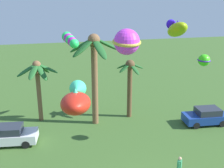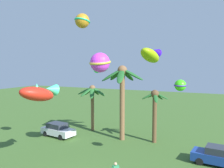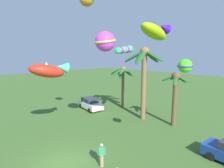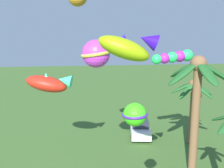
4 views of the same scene
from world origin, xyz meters
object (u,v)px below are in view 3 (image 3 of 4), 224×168
at_px(kite_fish_0, 49,70).
at_px(kite_ball_3, 105,42).
at_px(kite_ball_2, 185,66).
at_px(parked_car_1, 90,104).
at_px(palm_tree_0, 175,89).
at_px(spectator_1, 102,155).
at_px(kite_fish_4, 155,31).
at_px(palm_tree_1, 144,67).
at_px(kite_tube_5, 125,50).
at_px(palm_tree_2, 123,76).

xyz_separation_m(kite_fish_0, kite_ball_3, (3.53, 3.06, 2.29)).
bearing_deg(kite_ball_2, kite_fish_0, -157.13).
distance_m(parked_car_1, kite_fish_0, 10.05).
height_order(palm_tree_0, kite_ball_3, kite_ball_3).
relative_size(kite_fish_0, kite_ball_3, 1.96).
height_order(spectator_1, kite_fish_4, kite_fish_4).
height_order(kite_fish_0, kite_ball_2, kite_ball_2).
xyz_separation_m(palm_tree_1, kite_fish_4, (4.63, -5.33, 2.92)).
relative_size(palm_tree_0, palm_tree_1, 0.69).
relative_size(parked_car_1, kite_fish_0, 1.16).
height_order(kite_fish_0, kite_tube_5, kite_tube_5).
relative_size(palm_tree_1, palm_tree_2, 1.43).
bearing_deg(kite_ball_2, palm_tree_1, 141.72).
bearing_deg(palm_tree_1, kite_ball_2, -38.28).
xyz_separation_m(palm_tree_0, kite_tube_5, (-5.43, -1.45, 3.87)).
bearing_deg(spectator_1, kite_tube_5, 123.14).
xyz_separation_m(palm_tree_2, kite_ball_3, (5.54, -8.28, 3.93)).
distance_m(palm_tree_2, kite_tube_5, 5.14).
xyz_separation_m(spectator_1, kite_tube_5, (-5.43, 8.32, 6.89)).
xyz_separation_m(spectator_1, kite_fish_0, (-6.14, -0.30, 5.12)).
relative_size(palm_tree_1, kite_ball_3, 4.44).
bearing_deg(parked_car_1, spectator_1, -34.55).
height_order(palm_tree_1, kite_fish_0, palm_tree_1).
bearing_deg(kite_ball_3, kite_fish_0, -139.04).
relative_size(palm_tree_0, kite_fish_4, 1.95).
distance_m(kite_ball_2, kite_fish_4, 3.20).
bearing_deg(parked_car_1, kite_fish_4, -15.92).
bearing_deg(parked_car_1, kite_ball_3, -29.47).
relative_size(palm_tree_2, kite_fish_0, 1.59).
height_order(palm_tree_0, kite_ball_2, kite_ball_2).
height_order(spectator_1, kite_tube_5, kite_tube_5).
bearing_deg(kite_tube_5, kite_fish_4, -33.92).
bearing_deg(palm_tree_1, parked_car_1, -163.93).
relative_size(palm_tree_2, kite_ball_2, 5.17).
bearing_deg(palm_tree_0, spectator_1, -89.99).
bearing_deg(palm_tree_0, palm_tree_2, 171.13).
xyz_separation_m(palm_tree_2, parked_car_1, (-2.26, -3.88, -3.55)).
xyz_separation_m(palm_tree_1, kite_tube_5, (-2.01, -0.87, 1.81)).
bearing_deg(kite_ball_3, kite_fish_4, 15.98).
bearing_deg(kite_ball_3, palm_tree_1, 97.15).
bearing_deg(kite_tube_5, palm_tree_0, 14.98).
distance_m(spectator_1, kite_tube_5, 12.09).
xyz_separation_m(palm_tree_0, parked_car_1, (-10.41, -2.60, -3.08)).
xyz_separation_m(parked_car_1, kite_fish_4, (11.62, -3.31, 8.06)).
height_order(palm_tree_2, parked_car_1, palm_tree_2).
bearing_deg(parked_car_1, palm_tree_0, 14.03).
height_order(palm_tree_1, kite_ball_2, palm_tree_1).
xyz_separation_m(palm_tree_2, kite_fish_0, (2.01, -11.35, 1.63)).
distance_m(palm_tree_0, kite_ball_2, 7.46).
distance_m(kite_fish_0, kite_fish_4, 8.92).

